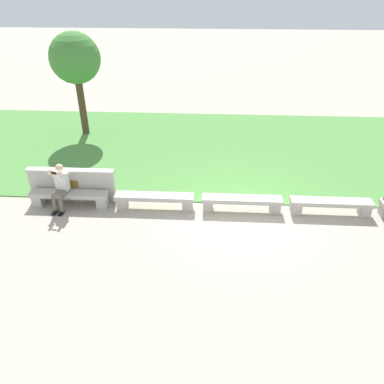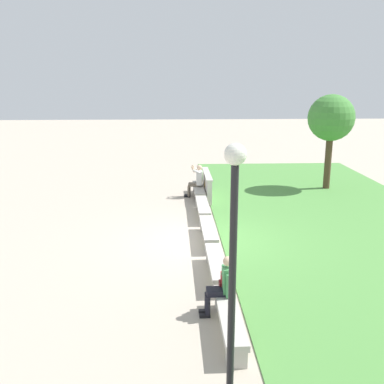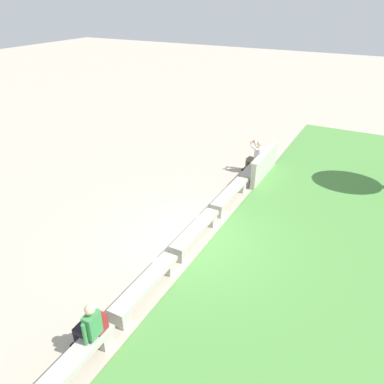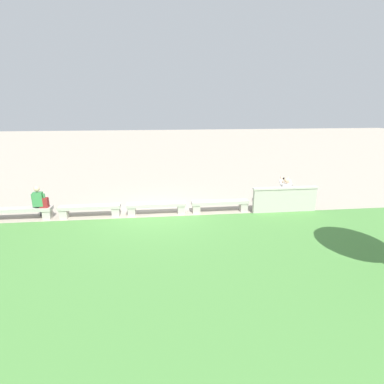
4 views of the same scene
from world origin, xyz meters
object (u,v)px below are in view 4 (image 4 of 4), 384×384
Objects in this scene: person_photographer at (285,191)px; bench_end at (20,212)px; person_distant at (40,201)px; bench_main at (281,202)px; bench_far at (90,209)px; bench_mid at (157,207)px; bench_near at (220,204)px; backpack at (44,203)px.

bench_end is at bearing 0.44° from person_photographer.
bench_end is at bearing 5.33° from person_distant.
person_distant reaches higher than bench_main.
bench_main is at bearing 180.00° from bench_far.
bench_end is 1.70× the size of person_photographer.
bench_main is 1.00× the size of bench_mid.
bench_far is at bearing 180.00° from bench_end.
bench_end is 0.80m from person_distant.
bench_main is 0.47m from person_photographer.
person_photographer reaches higher than bench_end.
bench_end is (7.42, 0.00, 0.00)m from bench_near.
bench_mid is 1.78× the size of person_distant.
backpack reaches higher than bench_near.
bench_near and bench_far have the same top height.
bench_main is 2.47m from bench_near.
bench_end is at bearing 0.00° from bench_main.
bench_near is 6.53m from backpack.
bench_near is 1.78× the size of person_distant.
bench_far is at bearing 0.00° from bench_main.
bench_near and bench_mid have the same top height.
bench_far is at bearing 0.00° from bench_mid.
bench_mid is 2.47m from bench_far.
bench_main is 9.00m from backpack.
bench_main is 9.89m from bench_end.
person_distant is (9.18, -0.07, 0.36)m from bench_main.
bench_mid is 4.25m from person_distant.
bench_mid is at bearing 0.86° from person_photographer.
person_distant is (9.35, 0.01, -0.06)m from person_photographer.
bench_far is 1.80m from person_distant.
person_distant is at bearing -25.96° from backpack.
bench_main is 4.95m from bench_mid.
bench_far is 1.00× the size of bench_end.
bench_far is at bearing 0.00° from bench_near.
bench_main and bench_far have the same top height.
bench_main is at bearing 24.66° from person_photographer.
bench_mid is at bearing 0.00° from bench_near.
bench_far is 1.70× the size of person_photographer.
person_photographer is 9.35m from person_distant.
person_photographer is at bearing -179.37° from backpack.
bench_main is 1.00× the size of bench_end.
bench_far is 1.78× the size of person_distant.
backpack is (-0.90, 0.02, 0.32)m from bench_end.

